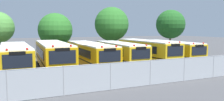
{
  "coord_description": "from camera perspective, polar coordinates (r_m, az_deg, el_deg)",
  "views": [
    {
      "loc": [
        -7.29,
        -22.39,
        4.03
      ],
      "look_at": [
        2.65,
        0.0,
        1.6
      ],
      "focal_mm": 35.68,
      "sensor_mm": 36.0,
      "label": 1
    }
  ],
  "objects": [
    {
      "name": "school_bus_6",
      "position": [
        29.13,
        14.86,
        0.17
      ],
      "size": [
        2.71,
        9.83,
        2.54
      ],
      "rotation": [
        0.0,
        0.0,
        3.13
      ],
      "color": "yellow",
      "rests_on": "ground_plane"
    },
    {
      "name": "tree_4",
      "position": [
        41.09,
        14.65,
        6.65
      ],
      "size": [
        5.12,
        5.12,
        7.34
      ],
      "color": "#4C3823",
      "rests_on": "ground_plane"
    },
    {
      "name": "school_bus_3",
      "position": [
        23.72,
        -5.7,
        -0.78
      ],
      "size": [
        2.51,
        11.13,
        2.62
      ],
      "rotation": [
        0.0,
        0.0,
        3.14
      ],
      "color": "#EAA80C",
      "rests_on": "ground_plane"
    },
    {
      "name": "tree_2",
      "position": [
        32.34,
        -14.23,
        5.06
      ],
      "size": [
        4.76,
        4.76,
        6.2
      ],
      "color": "#4C3823",
      "rests_on": "ground_plane"
    },
    {
      "name": "chainlink_fence",
      "position": [
        15.26,
        4.96,
        -6.02
      ],
      "size": [
        27.64,
        0.07,
        1.82
      ],
      "color": "#9EA0A3",
      "rests_on": "ground_plane"
    },
    {
      "name": "school_bus_1",
      "position": [
        22.27,
        -23.57,
        -1.58
      ],
      "size": [
        2.71,
        10.98,
        2.67
      ],
      "rotation": [
        0.0,
        0.0,
        3.17
      ],
      "color": "yellow",
      "rests_on": "ground_plane"
    },
    {
      "name": "ground_plane",
      "position": [
        23.89,
        -5.83,
        -4.08
      ],
      "size": [
        160.0,
        160.0,
        0.0
      ],
      "primitive_type": "plane",
      "color": "#424244"
    },
    {
      "name": "school_bus_2",
      "position": [
        22.89,
        -14.87,
        -0.97
      ],
      "size": [
        2.82,
        11.04,
        2.78
      ],
      "rotation": [
        0.0,
        0.0,
        3.12
      ],
      "color": "#EAA80C",
      "rests_on": "ground_plane"
    },
    {
      "name": "school_bus_4",
      "position": [
        24.93,
        2.01,
        -0.49
      ],
      "size": [
        2.67,
        9.8,
        2.58
      ],
      "rotation": [
        0.0,
        0.0,
        3.11
      ],
      "color": "yellow",
      "rests_on": "ground_plane"
    },
    {
      "name": "school_bus_5",
      "position": [
        26.93,
        8.87,
        0.09
      ],
      "size": [
        2.62,
        10.35,
        2.75
      ],
      "rotation": [
        0.0,
        0.0,
        3.16
      ],
      "color": "yellow",
      "rests_on": "ground_plane"
    },
    {
      "name": "tree_3",
      "position": [
        33.73,
        -0.29,
        6.79
      ],
      "size": [
        5.16,
        5.16,
        7.26
      ],
      "color": "#4C3823",
      "rests_on": "ground_plane"
    }
  ]
}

